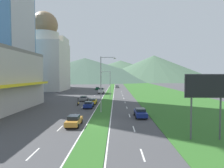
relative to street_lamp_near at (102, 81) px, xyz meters
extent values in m
plane|color=#424244|center=(0.02, -8.26, -6.23)|extent=(600.00, 600.00, 0.00)
cube|color=#2D6023|center=(0.02, 51.74, -6.20)|extent=(3.20, 240.00, 0.06)
cube|color=#2D6023|center=(20.62, 51.74, -6.20)|extent=(24.00, 240.00, 0.06)
cube|color=silver|center=(-5.08, -19.78, -6.23)|extent=(0.16, 2.80, 0.01)
cube|color=silver|center=(-5.08, -11.30, -6.23)|extent=(0.16, 2.80, 0.01)
cube|color=silver|center=(-5.08, -2.82, -6.23)|extent=(0.16, 2.80, 0.01)
cube|color=silver|center=(-5.08, 5.66, -6.23)|extent=(0.16, 2.80, 0.01)
cube|color=silver|center=(-5.08, 14.15, -6.23)|extent=(0.16, 2.80, 0.01)
cube|color=silver|center=(-5.08, 22.63, -6.23)|extent=(0.16, 2.80, 0.01)
cube|color=silver|center=(-5.08, 31.11, -6.23)|extent=(0.16, 2.80, 0.01)
cube|color=silver|center=(-5.08, 39.59, -6.23)|extent=(0.16, 2.80, 0.01)
cube|color=silver|center=(-5.08, 48.07, -6.23)|extent=(0.16, 2.80, 0.01)
cube|color=silver|center=(5.12, -19.78, -6.23)|extent=(0.16, 2.80, 0.01)
cube|color=silver|center=(5.12, -11.30, -6.23)|extent=(0.16, 2.80, 0.01)
cube|color=silver|center=(5.12, -2.82, -6.23)|extent=(0.16, 2.80, 0.01)
cube|color=silver|center=(5.12, 5.66, -6.23)|extent=(0.16, 2.80, 0.01)
cube|color=silver|center=(5.12, 14.15, -6.23)|extent=(0.16, 2.80, 0.01)
cube|color=silver|center=(5.12, 22.63, -6.23)|extent=(0.16, 2.80, 0.01)
cube|color=silver|center=(5.12, 31.11, -6.23)|extent=(0.16, 2.80, 0.01)
cube|color=silver|center=(5.12, 39.59, -6.23)|extent=(0.16, 2.80, 0.01)
cube|color=silver|center=(5.12, 48.07, -6.23)|extent=(0.16, 2.80, 0.01)
cube|color=silver|center=(-1.73, 51.74, -6.23)|extent=(0.16, 240.00, 0.01)
cube|color=silver|center=(1.77, 51.74, -6.23)|extent=(0.16, 240.00, 0.01)
cube|color=yellow|center=(-16.54, -0.97, -0.79)|extent=(2.82, 25.85, 0.66)
cube|color=beige|center=(-31.77, 54.70, 5.28)|extent=(19.58, 19.58, 23.02)
cylinder|color=beige|center=(-31.77, 54.70, 19.28)|extent=(13.06, 13.06, 4.98)
sphere|color=olive|center=(-31.77, 54.70, 25.50)|extent=(12.44, 12.44, 12.44)
cube|color=beige|center=(-33.24, 74.85, 8.47)|extent=(13.08, 13.08, 29.41)
cone|color=#3D5647|center=(-38.42, 213.62, 8.83)|extent=(203.58, 203.58, 30.13)
cone|color=#47664C|center=(10.44, 286.35, 9.98)|extent=(207.57, 207.57, 32.43)
cone|color=#47664C|center=(53.20, 217.19, 10.63)|extent=(159.72, 159.72, 33.73)
cylinder|color=#99999E|center=(-0.29, 0.00, -0.74)|extent=(0.18, 0.18, 10.98)
cylinder|color=#99999E|center=(1.06, 0.01, 4.60)|extent=(2.72, 0.12, 0.10)
ellipsoid|color=silver|center=(2.42, 0.01, 4.40)|extent=(0.56, 0.28, 0.20)
cylinder|color=#99999E|center=(0.81, 22.78, -1.89)|extent=(0.18, 0.18, 8.68)
cylinder|color=#99999E|center=(-0.52, 22.67, 2.30)|extent=(2.65, 0.31, 0.10)
ellipsoid|color=silver|center=(-1.84, 22.57, 2.10)|extent=(0.56, 0.28, 0.20)
cylinder|color=#4C4C51|center=(11.18, -15.58, -3.78)|extent=(0.20, 0.20, 4.90)
cylinder|color=#4C4C51|center=(14.44, -15.58, -3.78)|extent=(0.20, 0.20, 4.90)
cube|color=black|center=(12.81, -15.68, -0.08)|extent=(4.66, 0.16, 2.49)
cube|color=#4C4C51|center=(12.81, -15.56, -0.08)|extent=(4.86, 0.08, 2.69)
cube|color=navy|center=(-3.48, 5.17, -5.56)|extent=(1.85, 4.29, 0.70)
cube|color=black|center=(-3.48, 5.00, -4.98)|extent=(1.59, 1.89, 0.45)
cylinder|color=black|center=(-4.37, 6.50, -5.91)|extent=(0.22, 0.64, 0.64)
cylinder|color=black|center=(-2.60, 6.50, -5.91)|extent=(0.22, 0.64, 0.64)
cylinder|color=black|center=(-4.37, 3.84, -5.91)|extent=(0.22, 0.64, 0.64)
cylinder|color=black|center=(-2.60, 3.84, -5.91)|extent=(0.22, 0.64, 0.64)
cube|color=#C6842D|center=(-3.43, -9.88, -5.56)|extent=(1.78, 4.42, 0.69)
cube|color=black|center=(-3.43, -10.05, -4.95)|extent=(1.53, 1.95, 0.54)
cylinder|color=black|center=(-4.28, -8.51, -5.91)|extent=(0.22, 0.64, 0.64)
cylinder|color=black|center=(-2.58, -8.51, -5.91)|extent=(0.22, 0.64, 0.64)
cylinder|color=black|center=(-4.28, -11.25, -5.91)|extent=(0.22, 0.64, 0.64)
cylinder|color=black|center=(-2.58, -11.25, -5.91)|extent=(0.22, 0.64, 0.64)
cube|color=slate|center=(3.34, 73.27, -5.59)|extent=(1.90, 4.07, 0.64)
cube|color=black|center=(3.34, 73.44, -5.07)|extent=(1.63, 1.79, 0.41)
cylinder|color=black|center=(4.25, 72.01, -5.91)|extent=(0.22, 0.64, 0.64)
cylinder|color=black|center=(2.43, 72.01, -5.91)|extent=(0.22, 0.64, 0.64)
cylinder|color=black|center=(4.25, 74.53, -5.91)|extent=(0.22, 0.64, 0.64)
cylinder|color=black|center=(2.43, 74.53, -5.91)|extent=(0.22, 0.64, 0.64)
cube|color=#0C5128|center=(-6.69, 58.08, -5.61)|extent=(1.74, 4.62, 0.61)
cube|color=black|center=(-6.69, 57.90, -5.06)|extent=(1.50, 2.03, 0.48)
cylinder|color=black|center=(-7.53, 59.51, -5.91)|extent=(0.22, 0.64, 0.64)
cylinder|color=black|center=(-5.86, 59.51, -5.91)|extent=(0.22, 0.64, 0.64)
cylinder|color=black|center=(-7.53, 56.65, -5.91)|extent=(0.22, 0.64, 0.64)
cylinder|color=black|center=(-5.86, 56.65, -5.91)|extent=(0.22, 0.64, 0.64)
cube|color=navy|center=(6.97, -3.96, -5.55)|extent=(1.87, 4.79, 0.72)
cube|color=black|center=(6.97, -3.77, -4.96)|extent=(1.61, 2.11, 0.47)
cylinder|color=black|center=(7.87, -5.45, -5.91)|extent=(0.22, 0.64, 0.64)
cylinder|color=black|center=(6.07, -5.45, -5.91)|extent=(0.22, 0.64, 0.64)
cylinder|color=black|center=(7.87, -2.48, -5.91)|extent=(0.22, 0.64, 0.64)
cylinder|color=black|center=(6.07, -2.48, -5.91)|extent=(0.22, 0.64, 0.64)
cube|color=slate|center=(-6.60, 17.03, -5.60)|extent=(1.84, 4.47, 0.62)
cube|color=black|center=(-6.60, 16.85, -5.08)|extent=(1.59, 1.97, 0.42)
cylinder|color=black|center=(-7.48, 18.42, -5.91)|extent=(0.22, 0.64, 0.64)
cylinder|color=black|center=(-5.71, 18.42, -5.91)|extent=(0.22, 0.64, 0.64)
cylinder|color=black|center=(-7.48, 15.64, -5.91)|extent=(0.22, 0.64, 0.64)
cylinder|color=black|center=(-5.71, 15.64, -5.91)|extent=(0.22, 0.64, 0.64)
cube|color=yellow|center=(-3.31, 10.75, -5.58)|extent=(1.88, 4.54, 0.66)
cube|color=black|center=(-3.31, 10.56, -5.04)|extent=(1.62, 2.00, 0.42)
cylinder|color=black|center=(-4.21, 12.15, -5.91)|extent=(0.22, 0.64, 0.64)
cylinder|color=black|center=(-2.40, 12.15, -5.91)|extent=(0.22, 0.64, 0.64)
cylinder|color=black|center=(-4.21, 9.34, -5.91)|extent=(0.22, 0.64, 0.64)
cylinder|color=black|center=(-2.40, 9.34, -5.91)|extent=(0.22, 0.64, 0.64)
cube|color=silver|center=(-3.48, 40.71, -5.43)|extent=(2.00, 5.40, 0.80)
cube|color=black|center=(-3.48, 42.31, -4.63)|extent=(1.84, 2.00, 0.80)
cube|color=silver|center=(-4.42, 39.61, -4.81)|extent=(0.10, 3.20, 0.44)
cube|color=silver|center=(-2.54, 39.61, -4.81)|extent=(0.10, 3.20, 0.44)
cube|color=silver|center=(-3.48, 38.06, -4.81)|extent=(1.84, 0.10, 0.44)
cylinder|color=black|center=(-4.44, 42.33, -5.83)|extent=(0.26, 0.80, 0.80)
cylinder|color=black|center=(-2.52, 42.33, -5.83)|extent=(0.26, 0.80, 0.80)
cylinder|color=black|center=(-4.44, 39.09, -5.83)|extent=(0.26, 0.80, 0.80)
cylinder|color=black|center=(-2.52, 39.09, -5.83)|extent=(0.26, 0.80, 0.80)
cylinder|color=black|center=(-6.62, 9.70, -5.93)|extent=(0.10, 0.60, 0.60)
cylinder|color=black|center=(-6.62, 8.30, -5.93)|extent=(0.12, 0.60, 0.60)
cube|color=yellow|center=(-6.62, 9.00, -5.76)|extent=(0.20, 1.12, 0.25)
ellipsoid|color=yellow|center=(-6.62, 9.20, -5.40)|extent=(0.24, 0.44, 0.24)
cube|color=#4C4C51|center=(-6.62, 8.90, -5.03)|extent=(0.36, 0.28, 0.70)
sphere|color=black|center=(-6.62, 8.95, -4.56)|extent=(0.26, 0.26, 0.26)
camera|label=1|loc=(2.66, -36.95, 1.12)|focal=30.33mm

